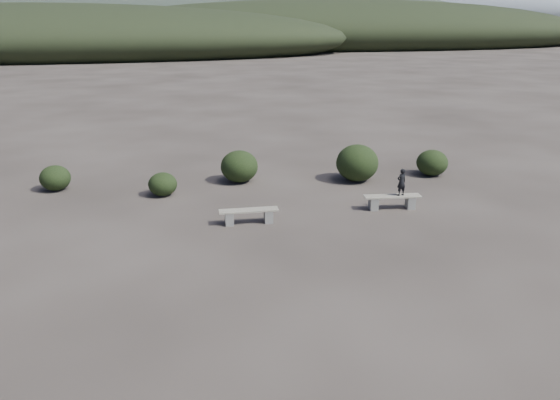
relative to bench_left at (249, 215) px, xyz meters
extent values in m
plane|color=#2E2824|center=(1.21, -4.53, -0.30)|extent=(1200.00, 1200.00, 0.00)
cube|color=slate|center=(-0.65, 0.02, -0.08)|extent=(0.28, 0.39, 0.43)
cube|color=slate|center=(0.65, -0.02, -0.08)|extent=(0.28, 0.39, 0.43)
cube|color=gray|center=(0.00, 0.00, 0.16)|extent=(1.96, 0.46, 0.05)
cube|color=slate|center=(4.52, 0.48, -0.07)|extent=(0.32, 0.42, 0.45)
cube|color=slate|center=(5.85, 0.34, -0.07)|extent=(0.32, 0.42, 0.45)
cube|color=gray|center=(5.19, 0.41, 0.18)|extent=(2.04, 0.62, 0.06)
imported|color=black|center=(5.48, 0.38, 0.69)|extent=(0.40, 0.31, 0.97)
ellipsoid|color=black|center=(-2.78, 3.61, 0.15)|extent=(1.09, 1.09, 0.89)
ellipsoid|color=black|center=(0.32, 4.83, 0.36)|extent=(1.53, 1.53, 1.31)
ellipsoid|color=black|center=(5.12, 4.02, 0.47)|extent=(1.75, 1.75, 1.53)
ellipsoid|color=black|center=(8.55, 4.17, 0.26)|extent=(1.33, 1.33, 1.11)
ellipsoid|color=black|center=(-6.92, 5.13, 0.20)|extent=(1.17, 1.17, 0.99)
ellipsoid|color=black|center=(-23.79, 85.47, 2.40)|extent=(110.00, 40.00, 12.00)
ellipsoid|color=black|center=(36.21, 105.47, 2.85)|extent=(120.00, 44.00, 14.00)
ellipsoid|color=#2E382E|center=(1.21, 155.47, 5.10)|extent=(190.00, 64.00, 24.00)
ellipsoid|color=slate|center=(71.21, 295.47, 9.60)|extent=(340.00, 110.00, 44.00)
ellipsoid|color=#8D959F|center=(-28.79, 395.47, 12.30)|extent=(460.00, 140.00, 56.00)
camera|label=1|loc=(-2.33, -16.73, 6.21)|focal=35.00mm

